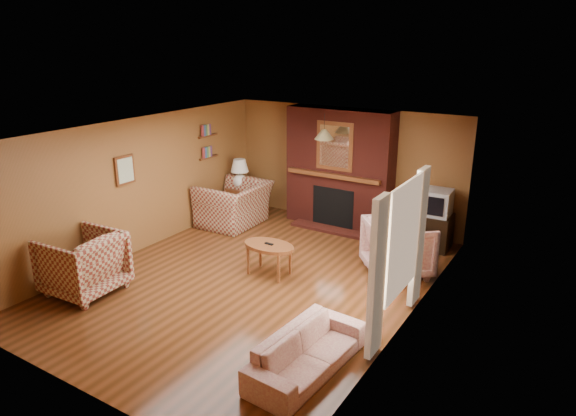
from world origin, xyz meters
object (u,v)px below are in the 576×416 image
Objects in this scene: floral_sofa at (307,352)px; crt_tv at (436,202)px; fireplace at (339,170)px; coffee_table at (269,248)px; side_table at (241,201)px; floral_armchair at (398,247)px; table_lamp at (240,172)px; plaid_loveseat at (234,204)px; tv_stand at (434,231)px; plaid_armchair at (83,263)px.

floral_sofa is 4.46m from crt_tv.
fireplace reaches higher than coffee_table.
floral_sofa is at bearing -45.48° from side_table.
table_lamp is (-3.96, 1.01, 0.51)m from floral_armchair.
fireplace reaches higher than plaid_loveseat.
table_lamp is at bearing 34.93° from floral_armchair.
plaid_loveseat is at bearing -65.71° from side_table.
fireplace is 3.68× the size of tv_stand.
coffee_table is 1.68× the size of crt_tv.
crt_tv reaches higher than floral_sofa.
plaid_loveseat is 2.21× the size of side_table.
floral_sofa is at bearing -46.55° from coffee_table.
plaid_armchair reaches higher than plaid_loveseat.
floral_sofa is 2.64m from coffee_table.
tv_stand is at bearing 101.48° from plaid_loveseat.
table_lamp is at bearing -176.24° from tv_stand.
plaid_armchair is at bearing 88.75° from floral_armchair.
coffee_table is at bearing 47.62° from floral_sofa.
floral_sofa is 2.65× the size of table_lamp.
crt_tv is (4.15, 0.34, 0.58)m from side_table.
crt_tv reaches higher than side_table.
crt_tv is (4.15, 0.34, -0.08)m from table_lamp.
tv_stand reaches higher than floral_sofa.
side_table is at bearing -165.71° from fireplace.
floral_sofa is at bearing 45.30° from plaid_loveseat.
coffee_table is 3.21m from crt_tv.
crt_tv is (3.90, 0.90, 0.45)m from plaid_loveseat.
floral_sofa is 3.07m from floral_armchair.
crt_tv is at bearing 4.74° from side_table.
plaid_loveseat reaches higher than floral_sofa.
floral_armchair is (-0.04, 3.06, 0.21)m from floral_sofa.
fireplace is 2.79m from coffee_table.
tv_stand is (0.15, 4.42, 0.08)m from floral_sofa.
tv_stand is at bearing -48.86° from floral_armchair.
floral_sofa is at bearing -93.00° from tv_stand.
coffee_table is at bearing 131.34° from plaid_armchair.
plaid_loveseat is 1.30× the size of plaid_armchair.
floral_sofa is at bearing -91.95° from crt_tv.
table_lamp reaches higher than coffee_table.
coffee_table is 3.08m from side_table.
crt_tv is at bearing 52.00° from coffee_table.
side_table is (-4.00, 4.07, 0.06)m from floral_sofa.
plaid_armchair is 1.64× the size of table_lamp.
plaid_armchair is 3.86m from floral_sofa.
fireplace is at bearing 14.29° from side_table.
tv_stand is 1.24× the size of crt_tv.
side_table is at bearing 179.19° from plaid_armchair.
table_lamp is at bearing 135.43° from coffee_table.
fireplace reaches higher than floral_sofa.
plaid_loveseat is (-1.85, -1.09, -0.74)m from fireplace.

